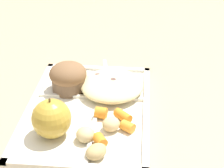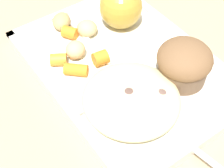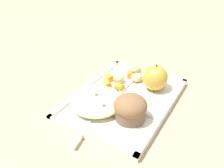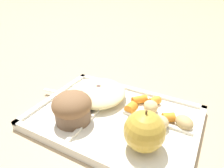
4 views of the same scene
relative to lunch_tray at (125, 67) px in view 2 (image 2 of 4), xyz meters
The scene contains 15 objects.
ground 0.01m from the lunch_tray, 35.70° to the left, with size 6.00×6.00×0.00m, color tan.
lunch_tray is the anchor object (origin of this frame).
green_apple 0.11m from the lunch_tray, 147.99° to the left, with size 0.07×0.07×0.08m.
bran_muffin 0.10m from the lunch_tray, 37.27° to the left, with size 0.08×0.08×0.06m.
carrot_slice_small 0.04m from the lunch_tray, 130.82° to the right, with size 0.02×0.02×0.02m, color orange.
carrot_slice_tilted 0.11m from the lunch_tray, 160.91° to the right, with size 0.02×0.02×0.02m, color orange.
carrot_slice_back 0.08m from the lunch_tray, 111.40° to the right, with size 0.02×0.02×0.04m, color orange.
carrot_slice_near_corner 0.10m from the lunch_tray, 126.60° to the right, with size 0.02×0.02×0.02m, color orange.
potato_chunk_small 0.08m from the lunch_tray, 139.86° to the right, with size 0.03×0.03×0.03m, color tan.
potato_chunk_golden 0.10m from the lunch_tray, behind, with size 0.03×0.03×0.03m, color tan.
potato_chunk_large 0.14m from the lunch_tray, 166.04° to the right, with size 0.04×0.03×0.02m, color tan.
egg_noodle_pile 0.08m from the lunch_tray, 31.22° to the right, with size 0.14×0.14×0.03m, color beige.
meatball_center 0.09m from the lunch_tray, ahead, with size 0.03×0.03×0.03m, color brown.
meatball_back 0.08m from the lunch_tray, 33.72° to the right, with size 0.04×0.04×0.04m, color brown.
plastic_fork 0.12m from the lunch_tray, 12.11° to the right, with size 0.16×0.04×0.00m.
Camera 2 is at (0.29, -0.23, 0.40)m, focal length 54.48 mm.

